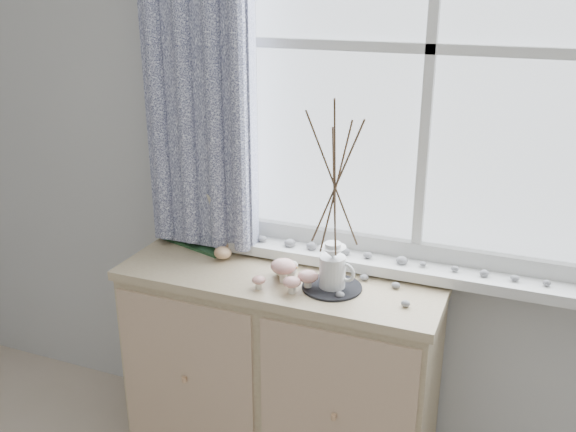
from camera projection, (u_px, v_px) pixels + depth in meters
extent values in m
cube|color=#B6B6B3|center=(343.00, 143.00, 2.36)|extent=(4.00, 0.04, 2.60)
cube|color=silver|center=(432.00, 48.00, 2.13)|extent=(1.30, 0.01, 1.40)
cube|color=silver|center=(412.00, 268.00, 2.33)|extent=(1.45, 0.16, 0.04)
cube|color=#0A0D37|center=(196.00, 36.00, 2.29)|extent=(0.44, 0.06, 1.61)
cube|color=tan|center=(281.00, 376.00, 2.51)|extent=(1.17, 0.43, 0.81)
cube|color=tan|center=(280.00, 278.00, 2.36)|extent=(1.20, 0.45, 0.03)
cube|color=#C8A78A|center=(187.00, 391.00, 2.42)|extent=(0.55, 0.01, 0.75)
cube|color=#C8A78A|center=(335.00, 429.00, 2.21)|extent=(0.55, 0.01, 0.75)
cylinder|color=white|center=(283.00, 274.00, 2.28)|extent=(0.03, 0.03, 0.06)
ellipsoid|color=#A31A05|center=(283.00, 266.00, 2.27)|extent=(0.09, 0.09, 0.05)
cylinder|color=white|center=(292.00, 288.00, 2.20)|extent=(0.03, 0.03, 0.04)
ellipsoid|color=#A31A05|center=(292.00, 282.00, 2.19)|extent=(0.06, 0.06, 0.03)
cylinder|color=white|center=(259.00, 284.00, 2.24)|extent=(0.02, 0.02, 0.03)
ellipsoid|color=#A31A05|center=(259.00, 280.00, 2.23)|extent=(0.05, 0.05, 0.03)
cylinder|color=white|center=(308.00, 283.00, 2.23)|extent=(0.03, 0.03, 0.05)
ellipsoid|color=#A31A05|center=(308.00, 276.00, 2.22)|extent=(0.07, 0.07, 0.04)
ellipsoid|color=tan|center=(223.00, 253.00, 2.45)|extent=(0.06, 0.05, 0.08)
ellipsoid|color=tan|center=(222.00, 245.00, 2.53)|extent=(0.06, 0.05, 0.08)
cylinder|color=black|center=(332.00, 287.00, 2.24)|extent=(0.21, 0.21, 0.01)
cylinder|color=silver|center=(332.00, 272.00, 2.22)|extent=(0.12, 0.12, 0.11)
cone|color=silver|center=(333.00, 252.00, 2.19)|extent=(0.09, 0.09, 0.04)
cylinder|color=silver|center=(333.00, 247.00, 2.19)|extent=(0.06, 0.06, 0.03)
torus|color=silver|center=(347.00, 273.00, 2.20)|extent=(0.07, 0.03, 0.07)
ellipsoid|color=gray|center=(340.00, 295.00, 2.17)|extent=(0.03, 0.03, 0.02)
ellipsoid|color=gray|center=(364.00, 278.00, 2.30)|extent=(0.03, 0.03, 0.02)
ellipsoid|color=gray|center=(406.00, 304.00, 2.11)|extent=(0.03, 0.03, 0.02)
ellipsoid|color=gray|center=(336.00, 268.00, 2.37)|extent=(0.03, 0.03, 0.02)
ellipsoid|color=gray|center=(396.00, 285.00, 2.24)|extent=(0.03, 0.03, 0.02)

